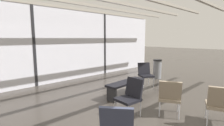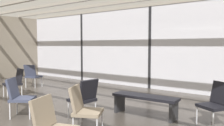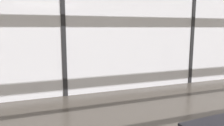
% 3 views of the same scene
% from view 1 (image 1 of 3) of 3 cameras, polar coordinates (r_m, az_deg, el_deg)
% --- Properties ---
extents(glass_curtain_wall, '(14.00, 0.08, 3.01)m').
position_cam_1_polar(glass_curtain_wall, '(6.98, -24.71, 5.06)').
color(glass_curtain_wall, silver).
rests_on(glass_curtain_wall, ground).
extents(window_mullion_1, '(0.10, 0.12, 3.01)m').
position_cam_1_polar(window_mullion_1, '(6.98, -24.71, 5.06)').
color(window_mullion_1, black).
rests_on(window_mullion_1, ground).
extents(window_mullion_2, '(0.10, 0.12, 3.01)m').
position_cam_1_polar(window_mullion_2, '(8.79, -2.58, 6.30)').
color(window_mullion_2, black).
rests_on(window_mullion_2, ground).
extents(parked_airplane, '(13.48, 3.69, 3.69)m').
position_cam_1_polar(parked_airplane, '(11.35, -24.41, 7.73)').
color(parked_airplane, '#B2BCD6').
rests_on(parked_airplane, ground).
extents(lounge_chair_1, '(0.66, 0.63, 0.87)m').
position_cam_1_polar(lounge_chair_1, '(4.19, 32.40, -11.24)').
color(lounge_chair_1, '#7F705B').
rests_on(lounge_chair_1, ground).
extents(lounge_chair_2, '(0.69, 0.67, 0.87)m').
position_cam_1_polar(lounge_chair_2, '(4.22, 18.72, -10.27)').
color(lounge_chair_2, '#7F705B').
rests_on(lounge_chair_2, ground).
extents(lounge_chair_4, '(0.56, 0.51, 0.87)m').
position_cam_1_polar(lounge_chair_4, '(4.07, 6.19, -10.54)').
color(lounge_chair_4, black).
rests_on(lounge_chair_4, ground).
extents(lounge_chair_5, '(0.68, 0.69, 0.87)m').
position_cam_1_polar(lounge_chair_5, '(6.65, 11.06, -3.25)').
color(lounge_chair_5, black).
rests_on(lounge_chair_5, ground).
extents(waiting_bench, '(1.52, 0.49, 0.47)m').
position_cam_1_polar(waiting_bench, '(5.39, 4.71, -7.26)').
color(waiting_bench, black).
rests_on(waiting_bench, ground).
extents(trash_bin, '(0.38, 0.38, 0.86)m').
position_cam_1_polar(trash_bin, '(7.99, 14.91, -1.91)').
color(trash_bin, slate).
rests_on(trash_bin, ground).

